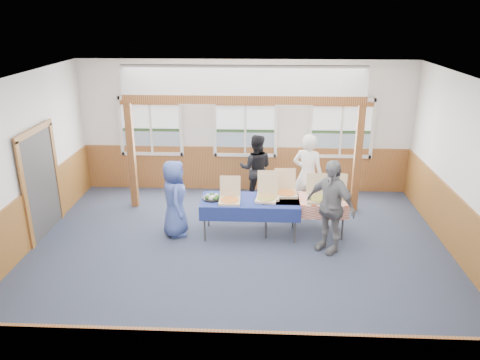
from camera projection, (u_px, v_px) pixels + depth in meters
The scene contains 30 objects.
floor at pixel (238, 258), 8.58m from camera, with size 8.00×8.00×0.00m, color #282E41.
ceiling at pixel (238, 82), 7.47m from camera, with size 8.00×8.00×0.00m, color white.
wall_back at pixel (245, 127), 11.31m from camera, with size 8.00×8.00×0.00m, color silver.
wall_front at pixel (221, 292), 4.75m from camera, with size 8.00×8.00×0.00m, color silver.
wall_left at pixel (11, 172), 8.20m from camera, with size 8.00×8.00×0.00m, color silver.
wall_right at pixel (476, 179), 7.85m from camera, with size 8.00×8.00×0.00m, color silver.
wainscot_back at pixel (245, 168), 11.65m from camera, with size 7.98×0.05×1.10m, color brown.
wainscot_left at pixel (22, 226), 8.56m from camera, with size 0.05×6.98×1.10m, color brown.
wainscot_right at pixel (464, 235), 8.22m from camera, with size 0.05×6.98×1.10m, color brown.
cased_opening at pixel (40, 183), 9.23m from camera, with size 0.06×1.30×2.10m, color #373737.
window_left at pixel (151, 123), 11.34m from camera, with size 1.56×0.10×1.46m.
window_mid at pixel (245, 124), 11.24m from camera, with size 1.56×0.10×1.46m.
window_right at pixel (342, 125), 11.14m from camera, with size 1.56×0.10×1.46m.
post_left at pixel (132, 156), 10.43m from camera, with size 0.15×0.15×2.40m, color #612C15.
post_right at pixel (358, 159), 10.21m from camera, with size 0.15×0.15×2.40m, color #612C15.
cross_beam at pixel (243, 99), 9.87m from camera, with size 5.15×0.18×0.18m, color #612C15.
table_left at pixel (250, 202), 9.23m from camera, with size 2.11×1.49×0.76m.
table_right at pixel (304, 201), 9.30m from camera, with size 1.73×0.87×0.76m.
pizza_box_a at pixel (230, 198), 9.10m from camera, with size 0.41×0.50×0.44m.
pizza_box_b at pixel (268, 194), 9.32m from camera, with size 0.43×0.53×0.47m.
pizza_box_c at pixel (267, 196), 9.19m from camera, with size 0.47×0.54×0.44m.
pizza_box_d at pixel (286, 191), 9.45m from camera, with size 0.46×0.55×0.47m.
pizza_box_e at pixel (317, 197), 9.17m from camera, with size 0.44×0.53×0.47m.
pizza_box_f at pixel (337, 193), 9.36m from camera, with size 0.46×0.53×0.41m.
veggie_tray at pixel (212, 197), 9.23m from camera, with size 0.39×0.39×0.09m.
drink_glass at pixel (350, 200), 8.98m from camera, with size 0.07×0.07×0.15m, color #8F4D17.
woman_white at pixel (308, 175), 10.06m from camera, with size 0.67×0.44×1.84m, color silver.
woman_black at pixel (256, 168), 10.86m from camera, with size 0.78×0.61×1.61m, color black.
man_blue at pixel (175, 198), 9.21m from camera, with size 0.76×0.50×1.56m, color #3E519C.
person_grey at pixel (330, 206), 8.57m from camera, with size 1.04×0.43×1.78m, color slate.
Camera 1 is at (0.38, -7.55, 4.31)m, focal length 35.00 mm.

